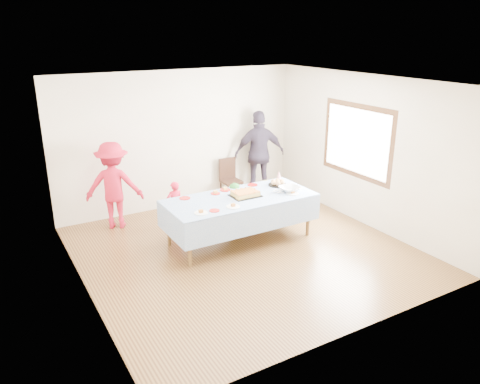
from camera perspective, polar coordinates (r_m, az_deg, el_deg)
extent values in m
plane|color=#472914|center=(7.67, 0.56, -7.20)|extent=(5.00, 5.00, 0.00)
cube|color=beige|center=(9.33, -7.33, 6.33)|extent=(5.00, 0.04, 2.70)
cube|color=beige|center=(5.31, 14.57, -4.36)|extent=(5.00, 0.04, 2.70)
cube|color=beige|center=(6.33, -19.25, -0.95)|extent=(0.04, 5.00, 2.70)
cube|color=beige|center=(8.67, 14.99, 4.82)|extent=(0.04, 5.00, 2.70)
cube|color=white|center=(6.90, 0.63, 13.29)|extent=(5.00, 5.00, 0.04)
cube|color=#472B16|center=(8.76, 14.01, 6.05)|extent=(0.03, 1.75, 1.35)
cylinder|color=brown|center=(7.09, -6.17, -6.35)|extent=(0.06, 0.06, 0.73)
cylinder|color=brown|center=(8.17, 8.31, -2.89)|extent=(0.06, 0.06, 0.73)
cylinder|color=brown|center=(7.80, -8.72, -4.00)|extent=(0.06, 0.06, 0.73)
cylinder|color=brown|center=(8.79, 4.93, -1.11)|extent=(0.06, 0.06, 0.73)
cube|color=brown|center=(7.76, 0.00, -0.85)|extent=(2.40, 1.00, 0.04)
cube|color=silver|center=(7.75, 0.00, -0.67)|extent=(2.50, 1.10, 0.01)
cube|color=black|center=(7.80, 0.65, -0.44)|extent=(0.48, 0.37, 0.01)
cube|color=gold|center=(7.79, 0.65, -0.19)|extent=(0.41, 0.31, 0.06)
cube|color=#AE5A28|center=(7.78, 0.65, 0.06)|extent=(0.41, 0.31, 0.01)
cylinder|color=black|center=(8.36, 4.62, 0.88)|extent=(0.34, 0.34, 0.02)
sphere|color=tan|center=(8.39, 5.13, 1.30)|extent=(0.08, 0.08, 0.08)
sphere|color=tan|center=(8.43, 4.58, 1.40)|extent=(0.08, 0.08, 0.08)
sphere|color=tan|center=(8.38, 4.07, 1.30)|extent=(0.08, 0.08, 0.08)
sphere|color=tan|center=(8.29, 4.12, 1.11)|extent=(0.08, 0.08, 0.08)
sphere|color=tan|center=(8.26, 4.67, 1.02)|extent=(0.08, 0.08, 0.08)
sphere|color=tan|center=(8.31, 5.18, 1.11)|extent=(0.08, 0.08, 0.08)
sphere|color=tan|center=(8.34, 4.62, 1.21)|extent=(0.08, 0.08, 0.08)
imported|color=silver|center=(8.06, 6.09, 0.37)|extent=(0.35, 0.35, 0.09)
cone|color=white|center=(8.58, 4.75, 1.97)|extent=(0.11, 0.11, 0.19)
cylinder|color=#B40F0D|center=(7.74, -6.74, -0.74)|extent=(0.18, 0.18, 0.01)
cylinder|color=#B40F0D|center=(7.91, -3.01, -0.18)|extent=(0.16, 0.16, 0.01)
cylinder|color=#B40F0D|center=(8.08, -1.83, 0.25)|extent=(0.19, 0.19, 0.01)
cylinder|color=#B40F0D|center=(8.34, 1.54, 0.88)|extent=(0.18, 0.18, 0.01)
cylinder|color=#B40F0D|center=(7.18, -3.14, -2.27)|extent=(0.16, 0.16, 0.01)
cylinder|color=white|center=(7.10, -4.78, -2.56)|extent=(0.21, 0.21, 0.01)
cylinder|color=white|center=(7.33, -0.84, -1.80)|extent=(0.22, 0.22, 0.01)
cylinder|color=white|center=(7.96, 6.42, -0.16)|extent=(0.22, 0.22, 0.01)
cylinder|color=black|center=(9.60, -1.44, -0.34)|extent=(0.03, 0.03, 0.39)
cylinder|color=black|center=(9.75, 0.25, -0.02)|extent=(0.03, 0.03, 0.39)
cylinder|color=black|center=(9.87, -2.34, 0.22)|extent=(0.03, 0.03, 0.39)
cylinder|color=black|center=(10.02, -0.69, 0.52)|extent=(0.03, 0.03, 0.39)
cube|color=black|center=(9.74, -1.06, 1.28)|extent=(0.38, 0.38, 0.05)
cube|color=black|center=(9.81, -1.56, 2.91)|extent=(0.38, 0.04, 0.45)
imported|color=red|center=(8.49, -7.95, -1.51)|extent=(0.32, 0.22, 0.86)
imported|color=#257025|center=(8.36, -0.65, -1.71)|extent=(0.48, 0.41, 0.84)
imported|color=#D0BB61|center=(8.74, 2.90, -0.98)|extent=(0.45, 0.39, 0.79)
imported|color=#B6162E|center=(8.60, -15.14, 0.78)|extent=(1.17, 0.94, 1.57)
imported|color=#362D3E|center=(9.93, 2.38, 4.68)|extent=(1.16, 0.75, 1.83)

